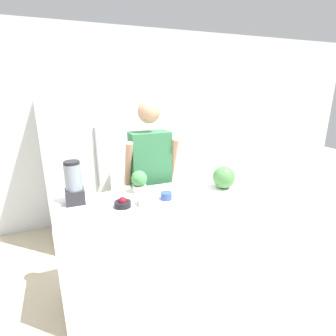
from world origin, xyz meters
The scene contains 12 objects.
ground_plane centered at (0.00, 0.00, 0.00)m, with size 14.00×14.00×0.00m, color beige.
wall_back centered at (0.00, 1.93, 1.30)m, with size 8.00×0.06×2.60m.
counter_island centered at (0.00, 0.30, 0.47)m, with size 1.91×0.60×0.93m.
refrigerator centered at (-0.71, 1.52, 0.94)m, with size 0.67×0.75×1.87m.
person centered at (-0.01, 0.82, 0.90)m, with size 0.55×0.27×1.74m.
cutting_board centered at (0.55, 0.27, 0.94)m, with size 0.34×0.22×0.01m.
watermelon centered at (0.53, 0.26, 1.05)m, with size 0.21×0.21×0.21m.
bowl_cherries centered at (-0.43, 0.23, 0.96)m, with size 0.14×0.14×0.08m.
bowl_cream centered at (-0.23, 0.21, 0.96)m, with size 0.17×0.17×0.08m.
bowl_small_blue centered at (-0.05, 0.24, 0.96)m, with size 0.10×0.10×0.06m.
blender centered at (-0.78, 0.45, 1.10)m, with size 0.15×0.15×0.36m.
potted_plant centered at (-0.22, 0.49, 1.04)m, with size 0.15×0.15×0.20m.
Camera 1 is at (-0.81, -1.69, 1.86)m, focal length 28.00 mm.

